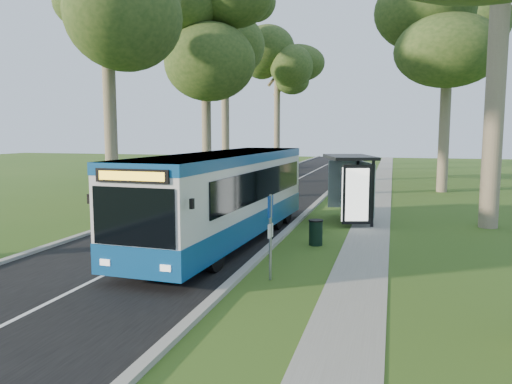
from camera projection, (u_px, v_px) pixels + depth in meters
ground at (269, 250)px, 16.07m from camera, size 120.00×120.00×0.00m
road at (250, 203)px, 26.56m from camera, size 7.00×100.00×0.02m
kerb_east at (315, 204)px, 25.63m from camera, size 0.25×100.00×0.12m
kerb_west at (189, 200)px, 27.48m from camera, size 0.25×100.00×0.12m
centre_line at (250, 203)px, 26.56m from camera, size 0.12×100.00×0.00m
footpath at (375, 208)px, 24.85m from camera, size 1.50×100.00×0.02m
bus at (225, 196)px, 17.03m from camera, size 3.00×11.67×3.07m
bus_stop_sign at (270, 226)px, 12.65m from camera, size 0.09×0.31×2.22m
bus_shelter at (352, 176)px, 20.48m from camera, size 2.60×3.61×2.79m
litter_bin at (316, 232)px, 16.70m from camera, size 0.49×0.49×0.86m
car_white at (245, 167)px, 41.90m from camera, size 3.30×5.09×1.61m
car_silver at (262, 162)px, 50.79m from camera, size 2.16×4.23×1.33m
tree_west_c at (205, 30)px, 34.36m from camera, size 5.20×5.20×14.53m
tree_west_d at (225, 38)px, 44.30m from camera, size 5.20×5.20×16.30m
tree_west_e at (277, 66)px, 53.38m from camera, size 5.20×5.20×14.49m
tree_east_c at (449, 17)px, 30.22m from camera, size 5.20×5.20×14.41m
tree_east_d at (450, 38)px, 41.29m from camera, size 5.20×5.20×15.52m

